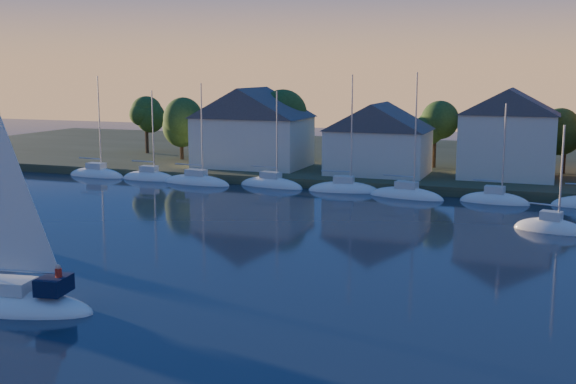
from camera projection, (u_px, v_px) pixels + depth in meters
The scene contains 9 objects.
shoreline_land at pixel (452, 165), 97.35m from camera, with size 160.00×50.00×2.00m, color #323A21.
wooden_dock at pixel (422, 192), 76.10m from camera, with size 120.00×3.00×1.00m, color brown.
clubhouse_west at pixel (253, 126), 88.21m from camera, with size 13.65×9.45×9.64m.
clubhouse_centre at pixel (379, 138), 81.92m from camera, with size 11.55×8.40×8.08m.
clubhouse_east at pixel (509, 132), 78.81m from camera, with size 10.50×8.40×9.80m.
tree_line at pixel (458, 118), 84.37m from camera, with size 93.40×5.40×8.90m.
moored_fleet at pixel (379, 193), 74.68m from camera, with size 79.50×2.40×12.05m.
hero_sailboat at pixel (11, 298), 38.84m from camera, with size 10.16×4.61×15.11m.
drifting_sailboat_right at pixel (550, 230), 57.54m from camera, with size 6.09×3.27×9.63m.
Camera 1 is at (12.85, -23.27, 12.74)m, focal length 45.00 mm.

